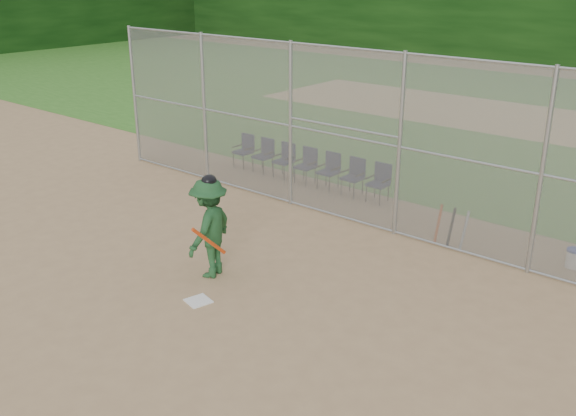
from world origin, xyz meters
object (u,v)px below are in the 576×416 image
Objects in this scene: home_plate at (198,301)px; batter_at_plate at (209,227)px; chair_0 at (243,151)px; water_cooler at (574,258)px.

batter_at_plate is at bearing 123.54° from home_plate.
batter_at_plate is 7.11m from chair_0.
batter_at_plate reaches higher than chair_0.
chair_0 is (-4.42, 5.55, -0.50)m from batter_at_plate.
home_plate is 8.18m from chair_0.
batter_at_plate is 2.12× the size of chair_0.
batter_at_plate is (-0.60, 0.90, 0.97)m from home_plate.
home_plate is at bearing -129.36° from water_cooler.
home_plate is 1.45m from batter_at_plate.
water_cooler is (4.68, 5.70, 0.19)m from home_plate.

